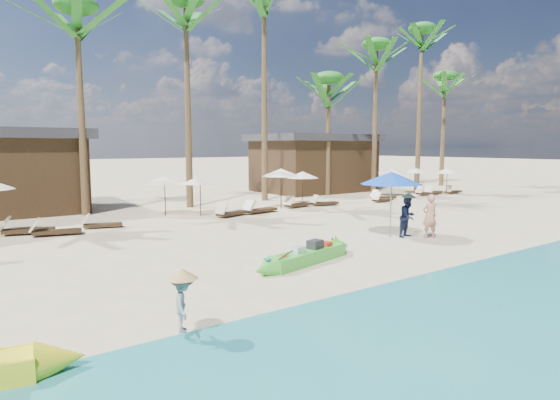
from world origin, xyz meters
TOP-DOWN VIEW (x-y plane):
  - ground at (0.00, 0.00)m, footprint 240.00×240.00m
  - wet_sand_strip at (0.00, -5.00)m, footprint 240.00×4.50m
  - green_canoe at (-0.40, 0.29)m, footprint 4.85×1.48m
  - tourist at (5.68, 0.58)m, footprint 0.70×0.57m
  - vendor_green at (5.16, 1.17)m, footprint 0.85×0.70m
  - vendor_yellow at (-5.65, -2.80)m, footprint 0.59×0.75m
  - blue_umbrella at (4.58, 1.52)m, footprint 2.30×2.30m
  - lounger_4_left at (-5.71, 9.21)m, footprint 1.91×0.95m
  - lounger_4_right at (-6.57, 10.10)m, footprint 2.01×1.03m
  - resort_parasol_5 at (-0.20, 11.75)m, footprint 1.91×1.91m
  - lounger_5_left at (-3.79, 9.94)m, footprint 1.69×0.93m
  - resort_parasol_6 at (1.21, 10.70)m, footprint 1.91×1.91m
  - lounger_6_left at (2.26, 9.57)m, footprint 1.92×1.08m
  - lounger_6_right at (4.09, 9.82)m, footprint 1.93×0.88m
  - resort_parasol_7 at (5.99, 10.56)m, footprint 2.15×2.15m
  - lounger_7_left at (3.97, 9.72)m, footprint 1.98×0.90m
  - lounger_7_right at (6.96, 10.42)m, footprint 1.85×0.82m
  - resort_parasol_8 at (8.01, 11.22)m, footprint 1.90×1.90m
  - lounger_8_left at (8.71, 10.17)m, footprint 1.74×0.77m
  - resort_parasol_9 at (15.77, 11.25)m, footprint 1.93×1.93m
  - lounger_9_left at (12.84, 9.48)m, footprint 1.71×0.72m
  - lounger_9_right at (13.68, 10.21)m, footprint 1.84×0.82m
  - resort_parasol_10 at (18.65, 11.65)m, footprint 1.84×1.84m
  - lounger_10_left at (18.32, 10.38)m, footprint 1.81×0.71m
  - lounger_10_right at (19.16, 10.41)m, footprint 1.84×0.88m
  - resort_parasol_11 at (20.05, 9.93)m, footprint 1.84×1.84m
  - lounger_11_left at (20.87, 10.00)m, footprint 1.70×0.63m
  - palm_3 at (-3.36, 14.27)m, footprint 2.08×2.08m
  - palm_4 at (2.15, 14.01)m, footprint 2.08×2.08m
  - palm_5 at (7.45, 14.38)m, footprint 2.08×2.08m
  - palm_6 at (12.84, 14.52)m, footprint 2.08×2.08m
  - palm_7 at (16.57, 13.68)m, footprint 2.08×2.08m
  - palm_8 at (21.07, 13.33)m, footprint 2.08×2.08m
  - palm_9 at (26.21, 14.81)m, footprint 2.08×2.08m
  - pavilion_east at (14.00, 17.50)m, footprint 8.80×6.60m

SIDE VIEW (x-z plane):
  - ground at x=0.00m, z-range 0.00..0.00m
  - wet_sand_strip at x=0.00m, z-range 0.00..0.01m
  - lounger_5_left at x=-3.79m, z-range -0.09..0.46m
  - lounger_9_left at x=12.84m, z-range -0.09..0.47m
  - lounger_11_left at x=20.87m, z-range -0.09..0.47m
  - lounger_8_left at x=8.71m, z-range -0.09..0.48m
  - lounger_10_left at x=18.32m, z-range -0.10..0.50m
  - lounger_10_right at x=19.16m, z-range -0.10..0.50m
  - lounger_9_right at x=13.68m, z-range -0.10..0.50m
  - lounger_7_right at x=6.96m, z-range -0.10..0.51m
  - lounger_4_left at x=-5.71m, z-range -0.10..0.52m
  - lounger_6_left at x=2.26m, z-range -0.10..0.52m
  - green_canoe at x=-0.40m, z-range -0.10..0.52m
  - lounger_6_right at x=4.09m, z-range -0.10..0.53m
  - lounger_7_left at x=3.97m, z-range -0.11..0.54m
  - lounger_4_right at x=-6.57m, z-range -0.11..0.55m
  - vendor_yellow at x=-5.65m, z-range 0.18..1.19m
  - vendor_green at x=5.16m, z-range 0.00..1.57m
  - tourist at x=5.68m, z-range 0.00..1.65m
  - resort_parasol_11 at x=20.05m, z-range 0.76..2.65m
  - resort_parasol_10 at x=18.65m, z-range 0.76..2.66m
  - resort_parasol_8 at x=8.01m, z-range 0.78..2.74m
  - resort_parasol_6 at x=1.21m, z-range 0.79..2.76m
  - resort_parasol_5 at x=-0.20m, z-range 0.79..2.76m
  - resort_parasol_9 at x=15.77m, z-range 0.80..2.79m
  - resort_parasol_7 at x=5.99m, z-range 0.89..3.10m
  - pavilion_east at x=14.00m, z-range 0.05..4.35m
  - blue_umbrella at x=4.58m, z-range 1.00..3.48m
  - palm_6 at x=12.84m, z-range 2.79..11.31m
  - palm_9 at x=26.21m, z-range 3.14..12.97m
  - palm_3 at x=-3.36m, z-range 3.32..13.83m
  - palm_7 at x=16.57m, z-range 3.46..14.53m
  - palm_4 at x=2.15m, z-range 3.60..15.30m
  - palm_8 at x=21.07m, z-range 3.83..16.53m
  - palm_5 at x=7.45m, z-range 4.02..17.62m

